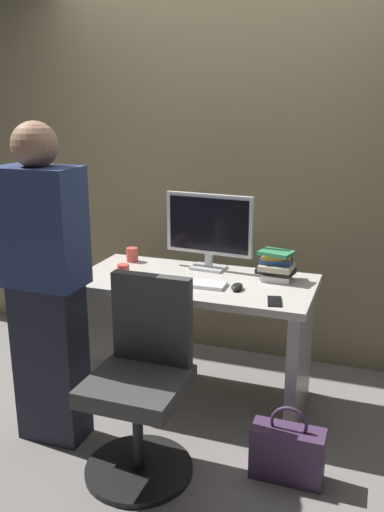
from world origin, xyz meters
name	(u,v)px	position (x,y,z in m)	size (l,w,h in m)	color
ground_plane	(195,397)	(0.00, 0.00, 0.00)	(9.00, 9.00, 0.00)	gray
wall_back	(233,137)	(0.00, 0.77, 1.50)	(6.40, 0.10, 3.00)	#8C7F5B
desk	(195,318)	(0.00, 0.00, 0.51)	(1.35, 0.66, 0.75)	beige
office_chair	(142,386)	(-0.02, -0.69, 0.43)	(0.52, 0.52, 0.94)	black
person_at_desk	(46,286)	(-0.57, -0.61, 0.84)	(0.40, 0.24, 1.64)	#262838
monitor	(209,227)	(0.01, 0.21, 1.01)	(0.54, 0.16, 0.46)	silver
keyboard	(187,282)	(-0.01, -0.10, 0.76)	(0.43, 0.13, 0.02)	white
mouse	(237,287)	(0.27, -0.10, 0.77)	(0.06, 0.10, 0.03)	black
cup_near_keyboard	(123,272)	(-0.37, -0.16, 0.80)	(0.07, 0.07, 0.09)	#D84C3F
cup_by_monitor	(132,255)	(-0.49, 0.21, 0.79)	(0.07, 0.07, 0.09)	#D84C3F
book_stack	(276,266)	(0.44, 0.14, 0.83)	(0.22, 0.19, 0.17)	white
cell_phone	(275,301)	(0.50, -0.21, 0.75)	(0.07, 0.14, 0.01)	black
handbag	(287,452)	(0.65, -0.55, 0.14)	(0.34, 0.14, 0.38)	#4C3356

